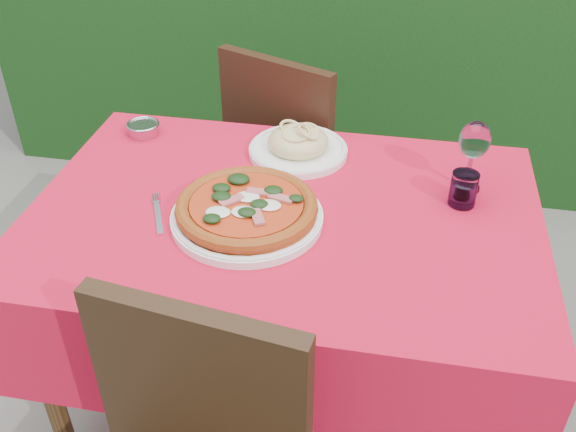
% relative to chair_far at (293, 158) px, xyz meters
% --- Properties ---
extents(ground, '(60.00, 60.00, 0.00)m').
position_rel_chair_far_xyz_m(ground, '(0.09, -0.63, -0.53)').
color(ground, '#625E59').
rests_on(ground, ground).
extents(dining_table, '(1.26, 0.86, 0.75)m').
position_rel_chair_far_xyz_m(dining_table, '(0.09, -0.63, 0.07)').
color(dining_table, '#4C3118').
rests_on(dining_table, ground).
extents(chair_far, '(0.55, 0.55, 0.92)m').
position_rel_chair_far_xyz_m(chair_far, '(0.00, 0.00, 0.00)').
color(chair_far, black).
rests_on(chair_far, ground).
extents(pizza_plate, '(0.44, 0.44, 0.07)m').
position_rel_chair_far_xyz_m(pizza_plate, '(0.01, -0.69, 0.25)').
color(pizza_plate, white).
rests_on(pizza_plate, dining_table).
extents(pasta_plate, '(0.28, 0.28, 0.08)m').
position_rel_chair_far_xyz_m(pasta_plate, '(0.08, -0.35, 0.25)').
color(pasta_plate, white).
rests_on(pasta_plate, dining_table).
extents(water_glass, '(0.07, 0.07, 0.09)m').
position_rel_chair_far_xyz_m(water_glass, '(0.52, -0.52, 0.26)').
color(water_glass, silver).
rests_on(water_glass, dining_table).
extents(wine_glass, '(0.08, 0.08, 0.19)m').
position_rel_chair_far_xyz_m(wine_glass, '(0.53, -0.44, 0.36)').
color(wine_glass, silver).
rests_on(wine_glass, dining_table).
extents(fork, '(0.10, 0.19, 0.01)m').
position_rel_chair_far_xyz_m(fork, '(-0.20, -0.72, 0.23)').
color(fork, silver).
rests_on(fork, dining_table).
extents(steel_ramekin, '(0.09, 0.09, 0.03)m').
position_rel_chair_far_xyz_m(steel_ramekin, '(-0.39, -0.32, 0.24)').
color(steel_ramekin, '#B7B7BE').
rests_on(steel_ramekin, dining_table).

